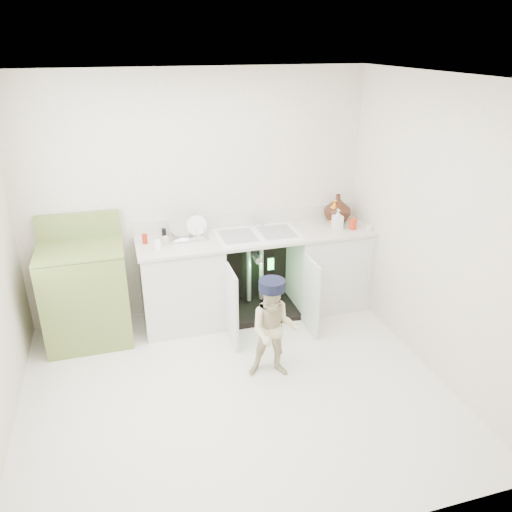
% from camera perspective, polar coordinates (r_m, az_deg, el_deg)
% --- Properties ---
extents(ground, '(3.50, 3.50, 0.00)m').
position_cam_1_polar(ground, '(4.39, -2.36, -14.96)').
color(ground, beige).
rests_on(ground, ground).
extents(room_shell, '(6.00, 5.50, 1.26)m').
position_cam_1_polar(room_shell, '(3.73, -2.68, 0.17)').
color(room_shell, silver).
rests_on(room_shell, ground).
extents(counter_run, '(2.44, 1.02, 1.20)m').
position_cam_1_polar(counter_run, '(5.26, 0.43, -1.84)').
color(counter_run, silver).
rests_on(counter_run, ground).
extents(avocado_stove, '(0.78, 0.65, 1.21)m').
position_cam_1_polar(avocado_stove, '(5.06, -18.86, -3.99)').
color(avocado_stove, olive).
rests_on(avocado_stove, ground).
extents(repair_worker, '(0.51, 0.97, 0.92)m').
position_cam_1_polar(repair_worker, '(4.29, 2.09, -8.30)').
color(repair_worker, beige).
rests_on(repair_worker, ground).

